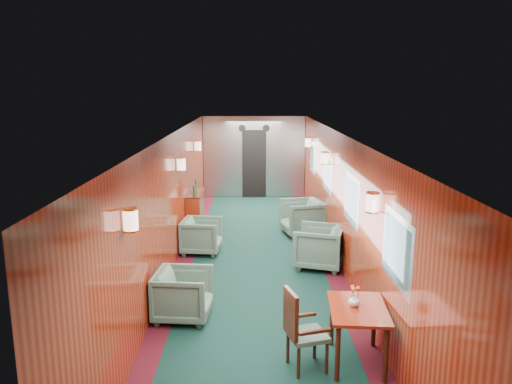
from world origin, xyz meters
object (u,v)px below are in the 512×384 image
at_px(dining_table, 358,316).
at_px(armchair_right_near, 319,247).
at_px(credenza, 195,212).
at_px(side_chair, 300,327).
at_px(armchair_left_near, 183,295).
at_px(armchair_right_far, 302,217).
at_px(armchair_left_far, 202,236).

relative_size(dining_table, armchair_right_near, 1.17).
relative_size(dining_table, credenza, 0.82).
xyz_separation_m(side_chair, armchair_left_near, (-1.50, 1.33, -0.18)).
xyz_separation_m(side_chair, armchair_right_near, (0.68, 3.36, -0.14)).
bearing_deg(side_chair, armchair_right_near, 62.57).
height_order(side_chair, armchair_right_near, side_chair).
height_order(side_chair, armchair_right_far, side_chair).
distance_m(dining_table, credenza, 5.97).
distance_m(dining_table, armchair_right_near, 3.23).
height_order(credenza, armchair_left_far, credenza).
height_order(dining_table, credenza, credenza).
bearing_deg(dining_table, armchair_left_far, 123.17).
height_order(side_chair, armchair_left_near, side_chair).
relative_size(armchair_left_far, armchair_right_far, 0.88).
bearing_deg(credenza, armchair_right_far, -3.57).
distance_m(dining_table, armchair_left_near, 2.50).
height_order(dining_table, armchair_right_near, armchair_right_near).
distance_m(side_chair, armchair_right_far, 5.46).
distance_m(armchair_left_far, armchair_right_near, 2.35).
bearing_deg(armchair_left_near, side_chair, -126.45).
height_order(credenza, armchair_right_far, credenza).
bearing_deg(dining_table, credenza, 119.15).
relative_size(credenza, armchair_left_far, 1.60).
xyz_separation_m(credenza, armchair_right_near, (2.46, -2.21, -0.09)).
xyz_separation_m(armchair_right_near, armchair_right_far, (-0.10, 2.07, 0.01)).
distance_m(side_chair, armchair_left_near, 2.02).
distance_m(credenza, armchair_left_near, 4.25).
bearing_deg(armchair_right_far, side_chair, -19.12).
relative_size(side_chair, credenza, 0.81).
bearing_deg(armchair_right_near, armchair_right_far, -160.04).
bearing_deg(armchair_left_near, armchair_right_near, -41.86).
xyz_separation_m(dining_table, armchair_right_near, (-0.01, 3.22, -0.20)).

